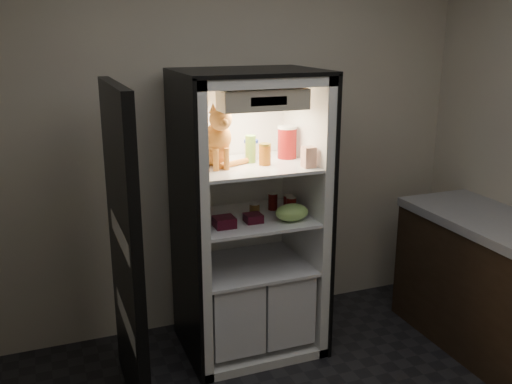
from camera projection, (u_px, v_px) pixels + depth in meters
room_shell at (364, 155)px, 2.32m from camera, size 3.60×3.60×3.60m
refrigerator at (247, 235)px, 3.79m from camera, size 0.90×0.72×1.88m
fridge_door at (125, 255)px, 3.14m from camera, size 0.06×0.87×1.85m
tabby_cat at (216, 142)px, 3.50m from camera, size 0.34×0.39×0.41m
parmesan_shaker at (251, 149)px, 3.62m from camera, size 0.07×0.07×0.18m
mayo_tub at (251, 150)px, 3.70m from camera, size 0.09×0.09×0.13m
salsa_jar at (265, 154)px, 3.56m from camera, size 0.08×0.08×0.14m
pepper_jar at (287, 142)px, 3.73m from camera, size 0.13×0.13×0.21m
cream_carton at (309, 157)px, 3.50m from camera, size 0.07×0.07×0.13m
soda_can_a at (273, 201)px, 3.82m from camera, size 0.06×0.06×0.12m
soda_can_b at (288, 204)px, 3.76m from camera, size 0.07×0.07×0.12m
soda_can_c at (291, 206)px, 3.71m from camera, size 0.07×0.07×0.12m
condiment_jar at (255, 209)px, 3.69m from camera, size 0.07×0.07×0.09m
grape_bag at (292, 212)px, 3.60m from camera, size 0.22×0.16×0.11m
berry_box_left at (224, 222)px, 3.49m from camera, size 0.13×0.13×0.06m
berry_box_right at (253, 218)px, 3.58m from camera, size 0.11×0.11×0.05m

